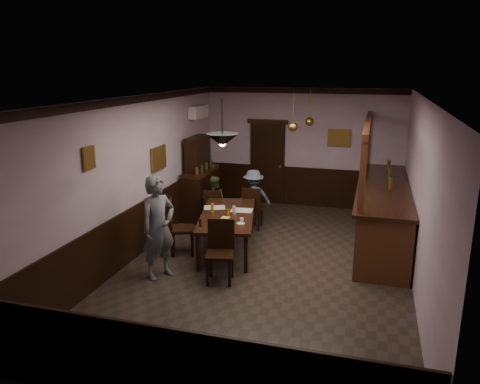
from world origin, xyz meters
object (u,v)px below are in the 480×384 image
(person_seated_left, at_px, (214,200))
(sideboard, at_px, (200,184))
(chair_near, at_px, (220,248))
(soda_can, at_px, (228,212))
(chair_far_left, at_px, (213,207))
(person_standing, at_px, (158,227))
(pendant_brass_mid, at_px, (293,127))
(pendant_iron, at_px, (222,140))
(person_seated_right, at_px, (253,198))
(dining_table, at_px, (227,217))
(chair_far_right, at_px, (252,206))
(bar_counter, at_px, (382,211))
(pendant_brass_far, at_px, (310,122))
(coffee_cup, at_px, (242,220))
(chair_side, at_px, (178,225))

(person_seated_left, distance_m, sideboard, 0.81)
(chair_near, xyz_separation_m, soda_can, (-0.24, 1.21, 0.24))
(chair_far_left, distance_m, sideboard, 1.07)
(person_standing, relative_size, pendant_brass_mid, 2.19)
(pendant_brass_mid, bearing_deg, sideboard, 165.31)
(person_seated_left, xyz_separation_m, pendant_iron, (0.95, -2.20, 1.74))
(person_standing, height_order, person_seated_right, person_standing)
(dining_table, relative_size, person_seated_right, 1.84)
(dining_table, distance_m, chair_far_right, 1.35)
(chair_far_left, bearing_deg, bar_counter, 164.90)
(person_seated_right, bearing_deg, pendant_brass_far, -173.50)
(dining_table, bearing_deg, pendant_brass_far, 63.67)
(dining_table, bearing_deg, coffee_cup, -46.23)
(chair_far_right, relative_size, person_seated_left, 0.85)
(soda_can, height_order, bar_counter, bar_counter)
(dining_table, height_order, person_standing, person_standing)
(pendant_iron, bearing_deg, chair_side, 160.40)
(chair_far_right, distance_m, pendant_iron, 2.76)
(pendant_brass_mid, bearing_deg, chair_side, -136.24)
(chair_near, height_order, person_standing, person_standing)
(dining_table, bearing_deg, soda_can, -58.53)
(dining_table, height_order, person_seated_left, person_seated_left)
(soda_can, relative_size, pendant_brass_far, 0.15)
(person_seated_right, xyz_separation_m, sideboard, (-1.42, 0.37, 0.13))
(chair_side, height_order, person_seated_right, person_seated_right)
(person_standing, bearing_deg, pendant_iron, -25.17)
(chair_far_left, relative_size, sideboard, 0.47)
(person_standing, relative_size, pendant_iron, 2.21)
(dining_table, distance_m, person_seated_right, 1.61)
(sideboard, distance_m, pendant_brass_mid, 2.84)
(dining_table, height_order, sideboard, sideboard)
(chair_near, xyz_separation_m, sideboard, (-1.60, 3.27, 0.20))
(chair_far_right, xyz_separation_m, chair_side, (-1.02, -1.75, 0.05))
(chair_far_left, height_order, person_seated_right, person_seated_right)
(dining_table, height_order, coffee_cup, coffee_cup)
(bar_counter, bearing_deg, pendant_iron, -141.30)
(dining_table, distance_m, bar_counter, 3.21)
(chair_side, xyz_separation_m, coffee_cup, (1.28, -0.02, 0.22))
(dining_table, xyz_separation_m, pendant_iron, (0.17, -0.78, 1.62))
(chair_far_right, xyz_separation_m, person_seated_left, (-0.92, 0.08, 0.04))
(dining_table, height_order, pendant_brass_far, pendant_brass_far)
(chair_near, relative_size, soda_can, 8.70)
(sideboard, bearing_deg, chair_side, -79.50)
(person_seated_right, height_order, pendant_iron, pendant_iron)
(soda_can, bearing_deg, dining_table, 121.47)
(sideboard, distance_m, pendant_iron, 3.49)
(chair_side, relative_size, soda_can, 8.79)
(person_seated_right, bearing_deg, sideboard, -44.88)
(chair_far_left, height_order, soda_can, chair_far_left)
(chair_near, bearing_deg, chair_far_left, 100.99)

